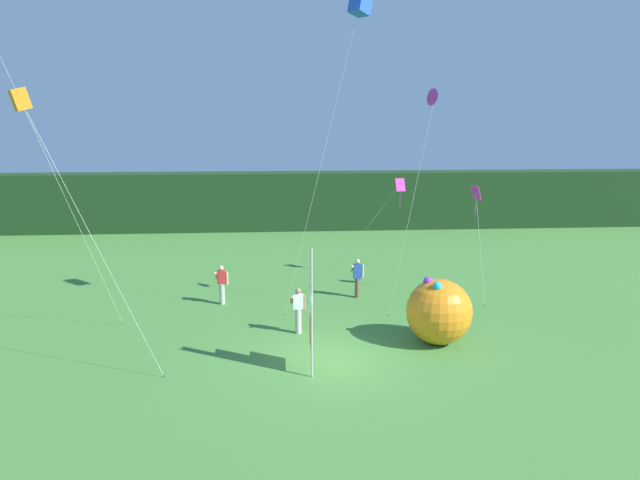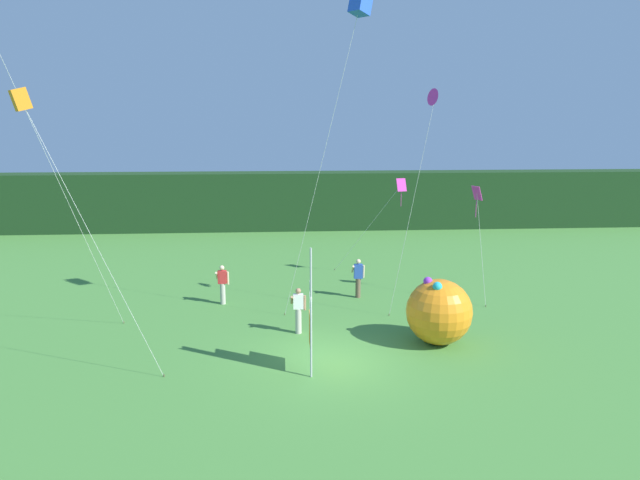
# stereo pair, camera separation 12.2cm
# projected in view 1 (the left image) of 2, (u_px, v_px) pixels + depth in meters

# --- Properties ---
(ground_plane) EXTENTS (120.00, 120.00, 0.00)m
(ground_plane) POSITION_uv_depth(u_px,v_px,m) (325.00, 361.00, 18.34)
(ground_plane) COLOR #478438
(distant_treeline) EXTENTS (80.00, 2.40, 4.00)m
(distant_treeline) POSITION_uv_depth(u_px,v_px,m) (297.00, 201.00, 40.74)
(distant_treeline) COLOR #193819
(distant_treeline) RESTS_ON ground
(banner_flag) EXTENTS (0.06, 1.03, 3.94)m
(banner_flag) POSITION_uv_depth(u_px,v_px,m) (311.00, 313.00, 17.14)
(banner_flag) COLOR #B7B7BC
(banner_flag) RESTS_ON ground
(person_near_banner) EXTENTS (0.55, 0.48, 1.68)m
(person_near_banner) POSITION_uv_depth(u_px,v_px,m) (298.00, 309.00, 20.61)
(person_near_banner) COLOR #B7B2A3
(person_near_banner) RESTS_ON ground
(person_mid_field) EXTENTS (0.55, 0.48, 1.65)m
(person_mid_field) POSITION_uv_depth(u_px,v_px,m) (222.00, 284.00, 23.93)
(person_mid_field) COLOR #B7B2A3
(person_mid_field) RESTS_ON ground
(person_far_left) EXTENTS (0.55, 0.48, 1.70)m
(person_far_left) POSITION_uv_depth(u_px,v_px,m) (357.00, 277.00, 24.85)
(person_far_left) COLOR brown
(person_far_left) RESTS_ON ground
(inflatable_balloon) EXTENTS (2.25, 2.25, 2.33)m
(inflatable_balloon) POSITION_uv_depth(u_px,v_px,m) (439.00, 311.00, 19.65)
(inflatable_balloon) COLOR orange
(inflatable_balloon) RESTS_ON ground
(kite_magenta_diamond_0) EXTENTS (3.21, 2.05, 4.86)m
(kite_magenta_diamond_0) POSITION_uv_depth(u_px,v_px,m) (395.00, 192.00, 27.28)
(kite_magenta_diamond_0) COLOR brown
(kite_magenta_diamond_0) RESTS_ON ground
(kite_orange_box_1) EXTENTS (3.95, 0.97, 8.41)m
(kite_orange_box_1) POSITION_uv_depth(u_px,v_px,m) (21.00, 102.00, 15.95)
(kite_orange_box_1) COLOR brown
(kite_orange_box_1) RESTS_ON ground
(kite_cyan_diamond_2) EXTENTS (2.74, 3.15, 10.47)m
(kite_cyan_diamond_2) POSITION_uv_depth(u_px,v_px,m) (5.00, 68.00, 17.25)
(kite_cyan_diamond_2) COLOR brown
(kite_cyan_diamond_2) RESTS_ON ground
(kite_blue_box_3) EXTENTS (3.10, 2.10, 11.81)m
(kite_blue_box_3) POSITION_uv_depth(u_px,v_px,m) (360.00, 3.00, 19.04)
(kite_blue_box_3) COLOR brown
(kite_blue_box_3) RESTS_ON ground
(kite_magenta_delta_4) EXTENTS (1.69, 0.68, 8.64)m
(kite_magenta_delta_4) POSITION_uv_depth(u_px,v_px,m) (434.00, 99.00, 20.80)
(kite_magenta_delta_4) COLOR brown
(kite_magenta_delta_4) RESTS_ON ground
(kite_magenta_diamond_5) EXTENTS (0.41, 1.63, 4.84)m
(kite_magenta_diamond_5) POSITION_uv_depth(u_px,v_px,m) (476.00, 201.00, 24.16)
(kite_magenta_diamond_5) COLOR brown
(kite_magenta_diamond_5) RESTS_ON ground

